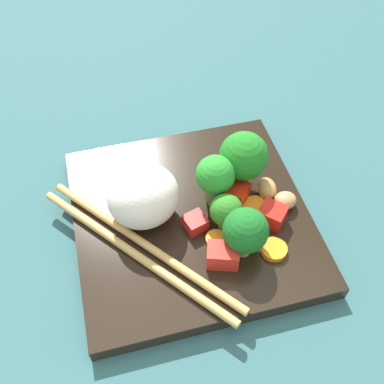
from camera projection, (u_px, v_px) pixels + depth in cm
name	position (u px, v px, depth cm)	size (l,w,h in cm)	color
ground_plane	(191.00, 229.00, 49.90)	(110.00, 110.00, 2.00)	#2E595C
square_plate	(191.00, 219.00, 48.44)	(24.13, 24.13, 1.76)	black
rice_mound	(143.00, 196.00, 45.35)	(7.34, 6.92, 6.16)	white
broccoli_floret_0	(226.00, 211.00, 44.91)	(3.30, 3.30, 4.42)	#63AE55
broccoli_floret_1	(244.00, 157.00, 46.88)	(5.11, 5.11, 7.16)	#589438
broccoli_floret_2	(215.00, 177.00, 45.86)	(4.01, 4.01, 6.41)	#68A555
broccoli_floret_3	(245.00, 231.00, 42.74)	(4.41, 4.41, 5.47)	#79B957
carrot_slice_0	(216.00, 239.00, 45.41)	(2.10, 2.10, 0.62)	orange
carrot_slice_1	(256.00, 207.00, 47.98)	(2.76, 2.76, 0.55)	orange
carrot_slice_2	(274.00, 249.00, 44.68)	(2.58, 2.58, 0.61)	orange
carrot_slice_3	(251.00, 233.00, 45.92)	(2.32, 2.32, 0.60)	orange
pepper_chunk_0	(194.00, 223.00, 46.16)	(2.08, 2.07, 1.45)	red
pepper_chunk_1	(232.00, 192.00, 48.07)	(3.13, 2.47, 2.38)	red
pepper_chunk_2	(272.00, 215.00, 46.46)	(2.32, 2.53, 1.99)	red
pepper_chunk_3	(223.00, 255.00, 43.34)	(3.02, 2.17, 2.18)	red
chicken_piece_0	(285.00, 201.00, 47.85)	(2.51, 2.16, 1.61)	#B28052
chicken_piece_2	(267.00, 188.00, 48.80)	(2.72, 2.01, 1.80)	#BF874B
chopstick_pair	(139.00, 249.00, 44.62)	(20.15, 17.11, 0.83)	tan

